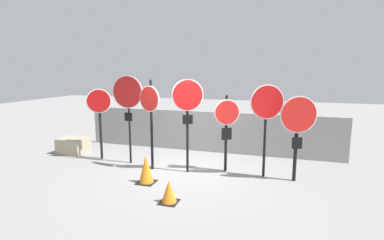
{
  "coord_description": "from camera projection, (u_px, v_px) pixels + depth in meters",
  "views": [
    {
      "loc": [
        2.5,
        -7.54,
        2.76
      ],
      "look_at": [
        0.13,
        0.0,
        1.43
      ],
      "focal_mm": 28.0,
      "sensor_mm": 36.0,
      "label": 1
    }
  ],
  "objects": [
    {
      "name": "stop_sign_2",
      "position": [
        150.0,
        109.0,
        8.12
      ],
      "size": [
        0.68,
        0.27,
        2.5
      ],
      "rotation": [
        0.0,
        0.0,
        -0.34
      ],
      "color": "black",
      "rests_on": "ground"
    },
    {
      "name": "stop_sign_5",
      "position": [
        267.0,
        109.0,
        7.51
      ],
      "size": [
        0.8,
        0.41,
        2.41
      ],
      "rotation": [
        0.0,
        0.0,
        0.45
      ],
      "color": "black",
      "rests_on": "ground"
    },
    {
      "name": "stop_sign_4",
      "position": [
        227.0,
        121.0,
        8.02
      ],
      "size": [
        0.64,
        0.33,
        2.09
      ],
      "rotation": [
        0.0,
        0.0,
        0.45
      ],
      "color": "black",
      "rests_on": "ground"
    },
    {
      "name": "traffic_cone_0",
      "position": [
        169.0,
        192.0,
        6.27
      ],
      "size": [
        0.39,
        0.39,
        0.48
      ],
      "color": "black",
      "rests_on": "ground"
    },
    {
      "name": "stop_sign_3",
      "position": [
        188.0,
        104.0,
        7.85
      ],
      "size": [
        0.76,
        0.4,
        2.53
      ],
      "rotation": [
        0.0,
        0.0,
        0.47
      ],
      "color": "black",
      "rests_on": "ground"
    },
    {
      "name": "storage_crate",
      "position": [
        73.0,
        146.0,
        10.01
      ],
      "size": [
        0.88,
        0.73,
        0.51
      ],
      "color": "#9E937A",
      "rests_on": "ground"
    },
    {
      "name": "stop_sign_1",
      "position": [
        128.0,
        98.0,
        8.63
      ],
      "size": [
        0.96,
        0.12,
        2.61
      ],
      "rotation": [
        0.0,
        0.0,
        0.01
      ],
      "color": "black",
      "rests_on": "ground"
    },
    {
      "name": "stop_sign_0",
      "position": [
        99.0,
        109.0,
        9.11
      ],
      "size": [
        0.66,
        0.39,
        2.2
      ],
      "rotation": [
        0.0,
        0.0,
        0.51
      ],
      "color": "black",
      "rests_on": "ground"
    },
    {
      "name": "traffic_cone_1",
      "position": [
        146.0,
        169.0,
        7.35
      ],
      "size": [
        0.43,
        0.43,
        0.69
      ],
      "color": "black",
      "rests_on": "ground"
    },
    {
      "name": "ground_plane",
      "position": [
        188.0,
        171.0,
        8.29
      ],
      "size": [
        40.0,
        40.0,
        0.0
      ],
      "primitive_type": "plane",
      "color": "gray"
    },
    {
      "name": "stop_sign_6",
      "position": [
        298.0,
        123.0,
        7.25
      ],
      "size": [
        0.87,
        0.33,
        2.15
      ],
      "rotation": [
        0.0,
        0.0,
        0.34
      ],
      "color": "black",
      "rests_on": "ground"
    },
    {
      "name": "fence_back",
      "position": [
        207.0,
        132.0,
        10.16
      ],
      "size": [
        8.78,
        0.12,
        1.38
      ],
      "color": "gray",
      "rests_on": "ground"
    }
  ]
}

